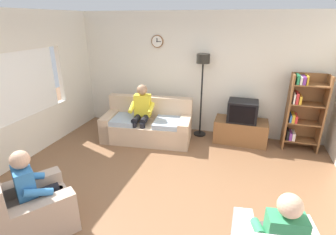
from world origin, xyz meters
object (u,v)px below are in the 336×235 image
Objects in this scene: person_on_couch at (141,110)px; armchair_near_window at (31,210)px; person_in_right_armchair at (280,234)px; tv at (242,111)px; person_in_left_armchair at (34,186)px; bookshelf at (302,111)px; floor_lamp at (203,73)px; couch at (148,126)px; tv_stand at (240,131)px.

armchair_near_window is at bearing -96.65° from person_on_couch.
armchair_near_window is 1.05× the size of person_in_right_armchair.
person_in_right_armchair is at bearing -81.28° from tv.
person_in_right_armchair is (2.82, 0.10, 0.00)m from person_in_left_armchair.
tv is 0.54× the size of person_in_right_armchair.
floor_lamp reaches higher than bookshelf.
person_in_right_armchair is (-0.65, -3.28, -0.20)m from bookshelf.
tv is 1.15m from bookshelf.
person_in_right_armchair reaches higher than couch.
tv_stand is 4.14m from armchair_near_window.
tv is 0.32× the size of floor_lamp.
tv is 4.14m from armchair_near_window.
bookshelf reaches higher than person_on_couch.
floor_lamp reaches higher than person_in_left_armchair.
tv_stand is at bearing 98.66° from person_in_right_armchair.
person_in_left_armchair is at bearing 54.77° from armchair_near_window.
floor_lamp is at bearing 112.84° from person_in_right_armchair.
floor_lamp reaches higher than person_in_right_armchair.
bookshelf is at bearing -0.65° from floor_lamp.
person_in_left_armchair is at bearing -97.19° from couch.
person_on_couch is at bearing 83.35° from armchair_near_window.
couch is at bearing 81.99° from armchair_near_window.
person_on_couch is at bearing 134.11° from person_in_right_armchair.
person_on_couch is (-3.20, -0.65, -0.11)m from bookshelf.
bookshelf is 1.25× the size of person_on_couch.
couch is 1.69× the size of armchair_near_window.
tv is 2.13m from person_on_couch.
bookshelf is 1.31× the size of armchair_near_window.
tv_stand is 0.98× the size of person_in_left_armchair.
armchair_near_window is at bearing -135.57° from bookshelf.
armchair_near_window is 2.85m from person_on_couch.
person_in_left_armchair is at bearing -95.75° from person_on_couch.
tv_stand is 0.59× the size of floor_lamp.
person_on_couch is at bearing -164.99° from tv.
couch is at bearing -152.18° from floor_lamp.
floor_lamp is (-0.90, 0.12, 0.73)m from tv.
tv is at bearing 98.72° from person_in_right_armchair.
tv_stand is 0.93× the size of armchair_near_window.
bookshelf is 3.35m from person_in_right_armchair.
floor_lamp is (-2.04, 0.02, 0.64)m from bookshelf.
tv_stand is 0.98× the size of person_in_right_armchair.
bookshelf is at bearing 78.77° from person_in_right_armchair.
tv is at bearing 54.58° from person_in_left_armchair.
bookshelf is (1.14, 0.10, 0.09)m from tv.
armchair_near_window is at bearing -113.09° from floor_lamp.
couch is 1.08× the size of floor_lamp.
tv_stand is at bearing 13.31° from couch.
armchair_near_window is at bearing -125.22° from tv_stand.
armchair_near_window is (-2.39, -3.38, 0.04)m from tv_stand.
couch is at bearing 132.00° from person_in_right_armchair.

